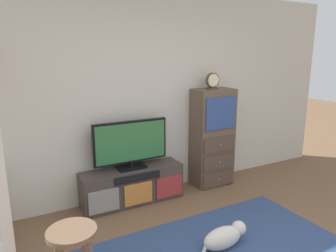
% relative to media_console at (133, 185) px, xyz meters
% --- Properties ---
extents(back_wall, '(6.40, 0.12, 2.70)m').
position_rel_media_console_xyz_m(back_wall, '(0.30, 0.27, 1.12)').
color(back_wall, beige).
rests_on(back_wall, ground_plane).
extents(media_console, '(1.31, 0.38, 0.46)m').
position_rel_media_console_xyz_m(media_console, '(0.00, 0.00, 0.00)').
color(media_console, '#423833').
rests_on(media_console, ground_plane).
extents(television, '(0.97, 0.22, 0.62)m').
position_rel_media_console_xyz_m(television, '(-0.00, 0.02, 0.56)').
color(television, black).
rests_on(television, media_console).
extents(side_cabinet, '(0.58, 0.38, 1.41)m').
position_rel_media_console_xyz_m(side_cabinet, '(1.26, 0.01, 0.47)').
color(side_cabinet, brown).
rests_on(side_cabinet, ground_plane).
extents(desk_clock, '(0.20, 0.08, 0.23)m').
position_rel_media_console_xyz_m(desk_clock, '(1.21, -0.00, 1.29)').
color(desk_clock, '#4C3823').
rests_on(desk_clock, side_cabinet).
extents(dog, '(0.54, 0.21, 0.23)m').
position_rel_media_console_xyz_m(dog, '(0.44, -1.34, -0.11)').
color(dog, beige).
rests_on(dog, ground_plane).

